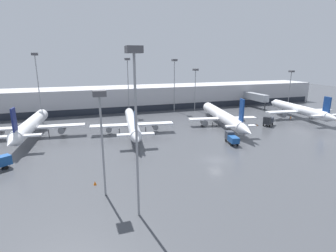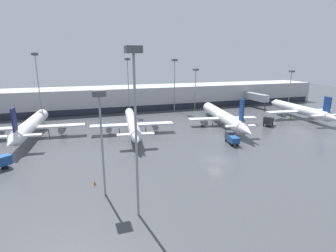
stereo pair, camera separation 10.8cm
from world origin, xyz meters
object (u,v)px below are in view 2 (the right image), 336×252
object	(u,v)px
parked_jet_2	(132,123)
traffic_cone_3	(95,183)
traffic_cone_0	(257,125)
traffic_cone_2	(145,124)
apron_light_mast_3	(196,77)
service_truck_1	(232,138)
apron_light_mast_7	(291,77)
apron_light_mast_6	(135,89)
apron_light_mast_2	(175,71)
parked_jet_1	(31,125)
traffic_cone_1	(291,117)
apron_light_mast_4	(128,71)
apron_light_mast_0	(37,69)
parked_jet_3	(223,116)
apron_light_mast_5	(100,112)
parked_jet_0	(300,110)
service_truck_0	(268,120)

from	to	relation	value
parked_jet_2	traffic_cone_3	bearing A→B (deg)	164.78
traffic_cone_0	traffic_cone_2	distance (m)	34.54
apron_light_mast_3	service_truck_1	bearing A→B (deg)	-102.82
apron_light_mast_7	apron_light_mast_6	bearing A→B (deg)	-142.77
apron_light_mast_2	parked_jet_1	bearing A→B (deg)	-154.97
traffic_cone_1	apron_light_mast_4	bearing A→B (deg)	153.93
service_truck_1	apron_light_mast_0	distance (m)	62.48
parked_jet_1	parked_jet_2	xyz separation A→B (m)	(25.47, -4.38, -0.40)
parked_jet_3	traffic_cone_3	size ratio (longest dim) A/B	60.56
parked_jet_3	apron_light_mast_5	distance (m)	51.19
traffic_cone_3	apron_light_mast_2	size ratio (longest dim) A/B	0.03
parked_jet_0	apron_light_mast_4	bearing A→B (deg)	71.04
apron_light_mast_0	apron_light_mast_2	distance (m)	47.03
parked_jet_3	apron_light_mast_2	distance (m)	29.89
traffic_cone_3	apron_light_mast_5	distance (m)	12.85
apron_light_mast_4	traffic_cone_0	bearing A→B (deg)	-42.30
parked_jet_0	traffic_cone_1	world-z (taller)	parked_jet_0
apron_light_mast_2	service_truck_1	bearing A→B (deg)	-91.64
apron_light_mast_0	apron_light_mast_4	world-z (taller)	apron_light_mast_0
apron_light_mast_3	apron_light_mast_4	world-z (taller)	apron_light_mast_4
traffic_cone_2	apron_light_mast_2	size ratio (longest dim) A/B	0.03
traffic_cone_1	traffic_cone_3	xyz separation A→B (m)	(-67.60, -29.48, -0.01)
parked_jet_2	apron_light_mast_0	distance (m)	36.77
traffic_cone_1	apron_light_mast_4	xyz separation A→B (m)	(-51.62, 25.26, 15.39)
traffic_cone_3	traffic_cone_2	bearing A→B (deg)	64.63
parked_jet_2	parked_jet_3	size ratio (longest dim) A/B	0.89
traffic_cone_1	traffic_cone_0	bearing A→B (deg)	-163.60
parked_jet_3	apron_light_mast_6	xyz separation A→B (m)	(-35.09, -38.88, 13.63)
parked_jet_1	service_truck_1	world-z (taller)	parked_jet_1
parked_jet_0	apron_light_mast_6	xyz separation A→B (m)	(-64.94, -38.79, 13.36)
service_truck_0	traffic_cone_2	size ratio (longest dim) A/B	8.20
service_truck_0	apron_light_mast_4	xyz separation A→B (m)	(-36.92, 31.42, 14.10)
parked_jet_0	service_truck_1	world-z (taller)	parked_jet_0
traffic_cone_0	apron_light_mast_4	xyz separation A→B (m)	(-33.58, 30.56, 15.44)
parked_jet_1	traffic_cone_2	distance (m)	31.29
parked_jet_0	service_truck_0	world-z (taller)	parked_jet_0
traffic_cone_3	apron_light_mast_5	bearing A→B (deg)	-71.06
parked_jet_0	apron_light_mast_6	distance (m)	76.81
service_truck_1	apron_light_mast_0	xyz separation A→B (m)	(-45.66, 39.84, 15.22)
traffic_cone_1	apron_light_mast_3	world-z (taller)	apron_light_mast_3
parked_jet_3	service_truck_0	distance (m)	13.95
traffic_cone_0	apron_light_mast_2	size ratio (longest dim) A/B	0.03
parked_jet_1	apron_light_mast_5	world-z (taller)	apron_light_mast_5
traffic_cone_2	apron_light_mast_0	world-z (taller)	apron_light_mast_0
traffic_cone_2	traffic_cone_3	size ratio (longest dim) A/B	0.88
service_truck_1	traffic_cone_1	distance (m)	39.36
parked_jet_0	parked_jet_3	size ratio (longest dim) A/B	0.85
traffic_cone_1	apron_light_mast_3	bearing A→B (deg)	136.38
traffic_cone_2	apron_light_mast_7	bearing A→B (deg)	12.70
parked_jet_0	apron_light_mast_3	xyz separation A→B (m)	(-27.61, 25.44, 10.02)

